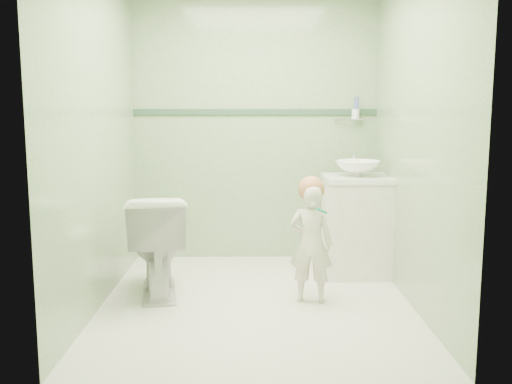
{
  "coord_description": "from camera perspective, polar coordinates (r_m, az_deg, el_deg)",
  "views": [
    {
      "loc": [
        -0.03,
        -3.95,
        1.39
      ],
      "look_at": [
        0.0,
        0.15,
        0.78
      ],
      "focal_mm": 39.98,
      "sensor_mm": 36.0,
      "label": 1
    }
  ],
  "objects": [
    {
      "name": "ground",
      "position": [
        4.19,
        0.02,
        -10.91
      ],
      "size": [
        2.5,
        2.5,
        0.0
      ],
      "primitive_type": "plane",
      "color": "white",
      "rests_on": "ground"
    },
    {
      "name": "basin",
      "position": [
        4.76,
        10.12,
        2.35
      ],
      "size": [
        0.37,
        0.37,
        0.13
      ],
      "primitive_type": "imported",
      "color": "white",
      "rests_on": "counter"
    },
    {
      "name": "vanity",
      "position": [
        4.84,
        9.97,
        -3.48
      ],
      "size": [
        0.52,
        0.5,
        0.8
      ],
      "primitive_type": "cube",
      "color": "beige",
      "rests_on": "ground"
    },
    {
      "name": "teal_toothbrush",
      "position": [
        3.92,
        6.49,
        -1.8
      ],
      "size": [
        0.11,
        0.14,
        0.08
      ],
      "color": "#079370",
      "rests_on": "toddler"
    },
    {
      "name": "hair_cap",
      "position": [
        4.05,
        5.55,
        0.28
      ],
      "size": [
        0.19,
        0.19,
        0.19
      ],
      "primitive_type": "sphere",
      "color": "#B67047",
      "rests_on": "toddler"
    },
    {
      "name": "faucet",
      "position": [
        4.93,
        9.75,
        3.5
      ],
      "size": [
        0.03,
        0.13,
        0.18
      ],
      "color": "silver",
      "rests_on": "counter"
    },
    {
      "name": "room_shell",
      "position": [
        3.96,
        0.02,
        5.7
      ],
      "size": [
        2.5,
        2.54,
        2.4
      ],
      "color": "#7CA172",
      "rests_on": "ground"
    },
    {
      "name": "cup_holder",
      "position": [
        5.22,
        9.86,
        7.71
      ],
      "size": [
        0.26,
        0.07,
        0.21
      ],
      "color": "silver",
      "rests_on": "room_shell"
    },
    {
      "name": "toddler",
      "position": [
        4.1,
        5.51,
        -5.19
      ],
      "size": [
        0.34,
        0.26,
        0.85
      ],
      "primitive_type": "imported",
      "rotation": [
        0.0,
        0.0,
        2.96
      ],
      "color": "beige",
      "rests_on": "ground"
    },
    {
      "name": "trim_stripe",
      "position": [
        5.19,
        -0.1,
        8.02
      ],
      "size": [
        2.2,
        0.02,
        0.05
      ],
      "primitive_type": "cube",
      "color": "#2F4F39",
      "rests_on": "room_shell"
    },
    {
      "name": "toilet",
      "position": [
        4.33,
        -9.89,
        -5.14
      ],
      "size": [
        0.55,
        0.81,
        0.77
      ],
      "primitive_type": "imported",
      "rotation": [
        0.0,
        0.0,
        3.31
      ],
      "color": "white",
      "rests_on": "ground"
    },
    {
      "name": "counter",
      "position": [
        4.77,
        10.09,
        1.34
      ],
      "size": [
        0.54,
        0.52,
        0.04
      ],
      "primitive_type": "cube",
      "color": "white",
      "rests_on": "vanity"
    }
  ]
}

